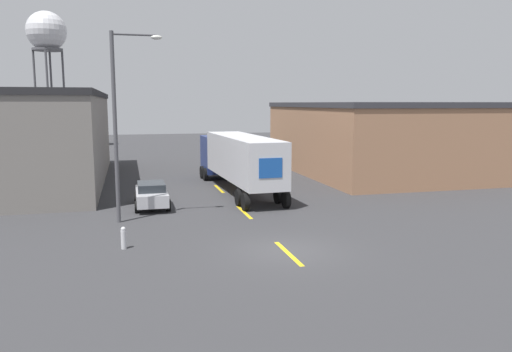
% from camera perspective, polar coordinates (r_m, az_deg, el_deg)
% --- Properties ---
extents(ground_plane, '(160.00, 160.00, 0.00)m').
position_cam_1_polar(ground_plane, '(20.59, 3.38, -8.51)').
color(ground_plane, '#333335').
extents(road_centerline, '(0.20, 19.02, 0.01)m').
position_cam_1_polar(road_centerline, '(27.54, -1.36, -4.16)').
color(road_centerline, gold).
rests_on(road_centerline, ground_plane).
extents(warehouse_left, '(8.96, 23.49, 6.79)m').
position_cam_1_polar(warehouse_left, '(40.82, -23.25, 4.07)').
color(warehouse_left, slate).
rests_on(warehouse_left, ground_plane).
extents(warehouse_right, '(13.32, 19.48, 6.02)m').
position_cam_1_polar(warehouse_right, '(44.21, 13.38, 4.29)').
color(warehouse_right, '#9E7051').
rests_on(warehouse_right, ground_plane).
extents(semi_truck, '(3.30, 14.67, 3.83)m').
position_cam_1_polar(semi_truck, '(33.99, -2.19, 2.16)').
color(semi_truck, navy).
rests_on(semi_truck, ground_plane).
extents(parked_car_left_far, '(1.94, 4.21, 1.45)m').
position_cam_1_polar(parked_car_left_far, '(29.30, -11.87, -2.05)').
color(parked_car_left_far, '#B2B2B7').
rests_on(parked_car_left_far, ground_plane).
extents(parked_car_right_far, '(1.94, 4.21, 1.45)m').
position_cam_1_polar(parked_car_right_far, '(45.13, -0.28, 1.73)').
color(parked_car_right_far, '#2D5B38').
rests_on(parked_car_right_far, ground_plane).
extents(water_tower, '(5.11, 5.11, 17.85)m').
position_cam_1_polar(water_tower, '(73.15, -22.82, 14.77)').
color(water_tower, '#47474C').
rests_on(water_tower, ground_plane).
extents(street_lamp, '(2.50, 0.32, 9.39)m').
position_cam_1_polar(street_lamp, '(25.53, -15.28, 6.69)').
color(street_lamp, '#4C4C51').
rests_on(street_lamp, ground_plane).
extents(fire_hydrant, '(0.22, 0.22, 0.93)m').
position_cam_1_polar(fire_hydrant, '(21.39, -14.90, -6.85)').
color(fire_hydrant, silver).
rests_on(fire_hydrant, ground_plane).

